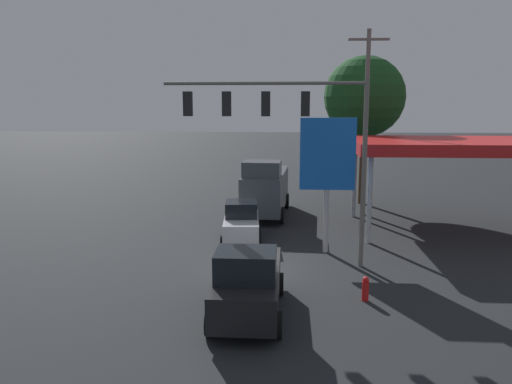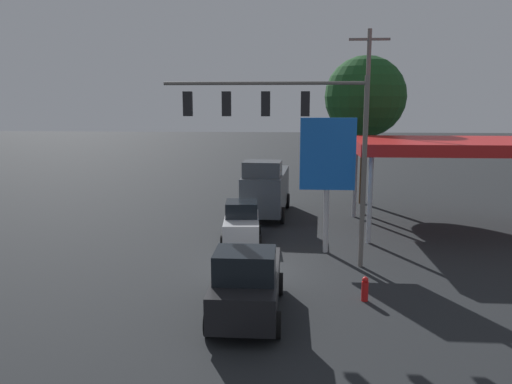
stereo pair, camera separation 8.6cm
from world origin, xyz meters
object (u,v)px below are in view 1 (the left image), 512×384
(price_sign, at_px, (327,159))
(street_tree, at_px, (364,97))
(delivery_truck, at_px, (266,188))
(fire_hydrant, at_px, (365,289))
(traffic_signal_assembly, at_px, (286,123))
(pickup_parked, at_px, (248,283))
(hatchback_crossing, at_px, (241,222))
(utility_pole, at_px, (366,120))

(price_sign, bearing_deg, street_tree, -105.49)
(delivery_truck, xyz_separation_m, fire_hydrant, (-4.13, 13.27, -1.26))
(traffic_signal_assembly, height_order, price_sign, traffic_signal_assembly)
(price_sign, relative_size, delivery_truck, 0.89)
(price_sign, xyz_separation_m, street_tree, (-3.24, -11.69, 2.89))
(delivery_truck, relative_size, street_tree, 0.70)
(pickup_parked, xyz_separation_m, street_tree, (-6.25, -18.94, 6.12))
(traffic_signal_assembly, distance_m, price_sign, 3.20)
(price_sign, distance_m, pickup_parked, 8.50)
(hatchback_crossing, distance_m, delivery_truck, 5.97)
(delivery_truck, bearing_deg, street_tree, 126.84)
(hatchback_crossing, bearing_deg, delivery_truck, 166.58)
(hatchback_crossing, height_order, street_tree, street_tree)
(traffic_signal_assembly, bearing_deg, delivery_truck, -82.28)
(traffic_signal_assembly, bearing_deg, price_sign, -133.41)
(hatchback_crossing, relative_size, delivery_truck, 0.57)
(pickup_parked, bearing_deg, price_sign, 157.44)
(utility_pole, height_order, hatchback_crossing, utility_pole)
(fire_hydrant, bearing_deg, traffic_signal_assembly, -53.24)
(utility_pole, bearing_deg, pickup_parked, 69.17)
(price_sign, bearing_deg, pickup_parked, 67.47)
(delivery_truck, xyz_separation_m, street_tree, (-6.38, -4.20, 5.54))
(hatchback_crossing, bearing_deg, fire_hydrant, 29.89)
(price_sign, relative_size, fire_hydrant, 7.03)
(utility_pole, height_order, delivery_truck, utility_pole)
(utility_pole, xyz_separation_m, price_sign, (2.86, 8.18, -1.50))
(price_sign, distance_m, street_tree, 12.47)
(hatchback_crossing, bearing_deg, traffic_signal_assembly, 27.10)
(traffic_signal_assembly, height_order, pickup_parked, traffic_signal_assembly)
(traffic_signal_assembly, height_order, fire_hydrant, traffic_signal_assembly)
(pickup_parked, distance_m, fire_hydrant, 4.31)
(pickup_parked, bearing_deg, delivery_truck, -179.50)
(traffic_signal_assembly, distance_m, fire_hydrant, 7.35)
(traffic_signal_assembly, distance_m, utility_pole, 11.20)
(fire_hydrant, bearing_deg, pickup_parked, 20.25)
(utility_pole, height_order, fire_hydrant, utility_pole)
(street_tree, bearing_deg, delivery_truck, 33.36)
(traffic_signal_assembly, height_order, utility_pole, utility_pole)
(pickup_parked, relative_size, fire_hydrant, 5.91)
(delivery_truck, distance_m, street_tree, 9.44)
(utility_pole, distance_m, pickup_parked, 17.18)
(fire_hydrant, bearing_deg, utility_pole, -97.66)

